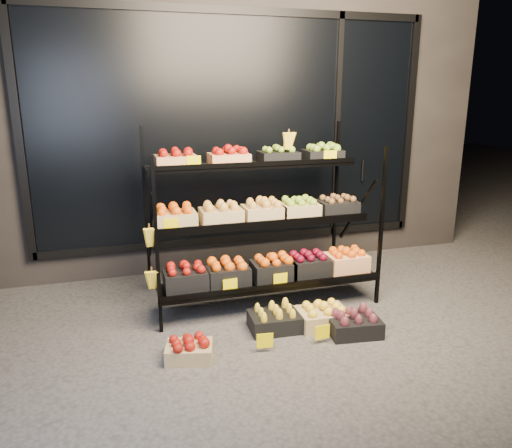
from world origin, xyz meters
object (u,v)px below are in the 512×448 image
object	(u,v)px
display_rack	(261,221)
floor_crate_midright	(323,315)
floor_crate_left	(189,349)
floor_crate_midleft	(275,319)

from	to	relation	value
display_rack	floor_crate_midright	distance (m)	1.05
display_rack	floor_crate_left	xyz separation A→B (m)	(-0.86, -0.93, -0.70)
display_rack	floor_crate_left	bearing A→B (deg)	-132.94
floor_crate_left	floor_crate_midright	distance (m)	1.22
display_rack	floor_crate_midright	size ratio (longest dim) A/B	5.01
floor_crate_midleft	floor_crate_midright	size ratio (longest dim) A/B	1.01
floor_crate_midleft	floor_crate_midright	xyz separation A→B (m)	(0.42, -0.05, 0.00)
floor_crate_midright	floor_crate_midleft	bearing A→B (deg)	174.13
display_rack	floor_crate_midleft	xyz separation A→B (m)	(-0.08, -0.66, -0.69)
floor_crate_left	floor_crate_midright	bearing A→B (deg)	24.18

